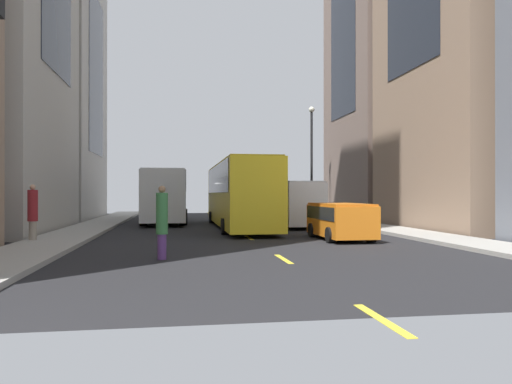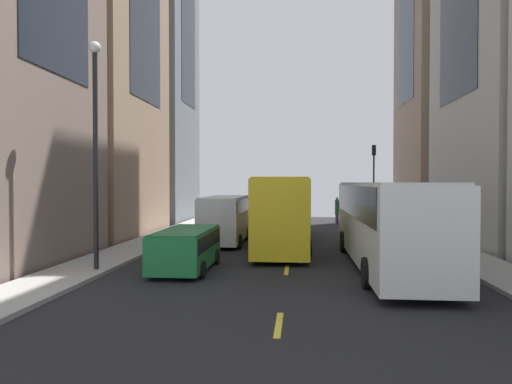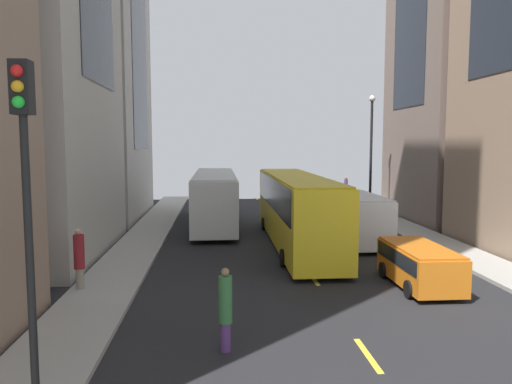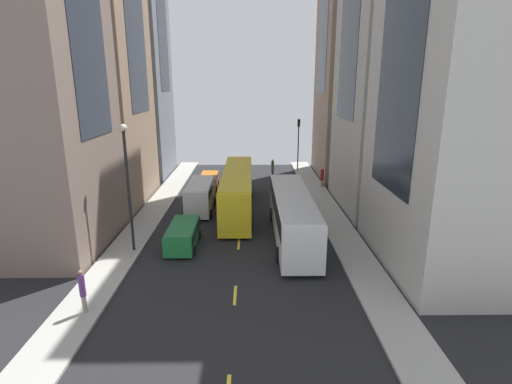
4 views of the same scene
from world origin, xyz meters
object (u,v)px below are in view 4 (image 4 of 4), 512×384
object	(u,v)px
city_bus_white	(293,212)
pedestrian_crossing_near	(273,168)
car_orange_0	(209,180)
car_green_1	(183,234)
pedestrian_waiting_curb	(322,177)
traffic_light_near_corner	(298,135)
streetcar_yellow	(237,187)
delivery_van_white	(200,194)
pedestrian_crossing_mid	(82,290)

from	to	relation	value
city_bus_white	pedestrian_crossing_near	distance (m)	19.47
car_orange_0	car_green_1	xyz separation A→B (m)	(0.21, 15.79, 0.04)
pedestrian_waiting_curb	traffic_light_near_corner	bearing A→B (deg)	-118.12
pedestrian_crossing_near	city_bus_white	bearing A→B (deg)	89.84
streetcar_yellow	traffic_light_near_corner	bearing A→B (deg)	-114.03
delivery_van_white	car_orange_0	size ratio (longest dim) A/B	1.45
pedestrian_crossing_mid	pedestrian_crossing_near	distance (m)	31.18
city_bus_white	pedestrian_waiting_curb	xyz separation A→B (m)	(-4.64, -14.12, -0.75)
car_green_1	pedestrian_crossing_mid	bearing A→B (deg)	67.71
city_bus_white	traffic_light_near_corner	bearing A→B (deg)	-97.60
car_green_1	city_bus_white	bearing A→B (deg)	-169.49
car_orange_0	pedestrian_waiting_curb	distance (m)	12.15
pedestrian_crossing_mid	traffic_light_near_corner	bearing A→B (deg)	-178.13
pedestrian_crossing_near	pedestrian_waiting_curb	bearing A→B (deg)	132.05
pedestrian_crossing_mid	delivery_van_white	bearing A→B (deg)	-167.35
car_green_1	pedestrian_crossing_mid	xyz separation A→B (m)	(3.43, 8.38, 0.44)
car_green_1	pedestrian_crossing_mid	distance (m)	9.07
delivery_van_white	traffic_light_near_corner	distance (m)	19.62
streetcar_yellow	pedestrian_crossing_near	distance (m)	13.43
city_bus_white	pedestrian_crossing_mid	size ratio (longest dim) A/B	5.74
streetcar_yellow	traffic_light_near_corner	world-z (taller)	traffic_light_near_corner
car_orange_0	pedestrian_waiting_curb	xyz separation A→B (m)	(-12.15, 0.24, 0.37)
delivery_van_white	streetcar_yellow	bearing A→B (deg)	-178.61
streetcar_yellow	car_orange_0	size ratio (longest dim) A/B	3.44
pedestrian_crossing_near	traffic_light_near_corner	size ratio (longest dim) A/B	0.33
city_bus_white	pedestrian_waiting_curb	distance (m)	14.89
city_bus_white	traffic_light_near_corner	size ratio (longest dim) A/B	2.00
streetcar_yellow	car_orange_0	world-z (taller)	streetcar_yellow
streetcar_yellow	delivery_van_white	bearing A→B (deg)	1.39
streetcar_yellow	car_green_1	bearing A→B (deg)	66.29
delivery_van_white	pedestrian_crossing_mid	xyz separation A→B (m)	(3.69, 16.33, -0.15)
car_green_1	traffic_light_near_corner	xyz separation A→B (m)	(-10.75, -24.24, 3.66)
car_orange_0	pedestrian_crossing_mid	distance (m)	24.45
streetcar_yellow	pedestrian_crossing_mid	size ratio (longest dim) A/B	6.39
city_bus_white	car_green_1	size ratio (longest dim) A/B	2.77
car_orange_0	car_green_1	distance (m)	15.79
car_green_1	car_orange_0	bearing A→B (deg)	-90.76
delivery_van_white	pedestrian_waiting_curb	bearing A→B (deg)	-147.86
pedestrian_crossing_near	pedestrian_waiting_curb	xyz separation A→B (m)	(-5.01, 5.32, 0.12)
city_bus_white	pedestrian_crossing_mid	distance (m)	14.86
delivery_van_white	car_orange_0	distance (m)	7.86
car_orange_0	delivery_van_white	bearing A→B (deg)	90.33
pedestrian_crossing_mid	pedestrian_waiting_curb	xyz separation A→B (m)	(-15.79, -23.94, -0.11)
streetcar_yellow	car_green_1	xyz separation A→B (m)	(3.53, 8.03, -1.20)
pedestrian_crossing_near	traffic_light_near_corner	world-z (taller)	traffic_light_near_corner
delivery_van_white	car_green_1	distance (m)	7.98
car_orange_0	pedestrian_crossing_near	xyz separation A→B (m)	(-7.13, -5.08, 0.24)
city_bus_white	traffic_light_near_corner	distance (m)	23.16
delivery_van_white	pedestrian_waiting_curb	world-z (taller)	delivery_van_white
city_bus_white	car_orange_0	size ratio (longest dim) A/B	3.10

